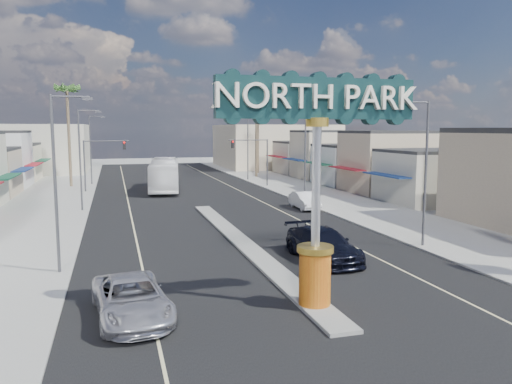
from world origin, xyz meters
TOP-DOWN VIEW (x-y plane):
  - ground at (0.00, 30.00)m, footprint 160.00×160.00m
  - road at (0.00, 30.00)m, footprint 20.00×120.00m
  - median_island at (0.00, 14.00)m, footprint 1.30×30.00m
  - sidewalk_left at (-14.00, 30.00)m, footprint 8.00×120.00m
  - sidewalk_right at (14.00, 30.00)m, footprint 8.00×120.00m
  - storefront_row_right at (24.00, 43.00)m, footprint 12.00×42.00m
  - backdrop_far_left at (-22.00, 75.00)m, footprint 20.00×20.00m
  - backdrop_far_right at (22.00, 75.00)m, footprint 20.00×20.00m
  - gateway_sign at (0.00, 1.98)m, footprint 8.20×1.50m
  - traffic_signal_left at (-9.18, 43.99)m, footprint 5.09×0.45m
  - traffic_signal_right at (9.18, 43.99)m, footprint 5.09×0.45m
  - streetlight_l_near at (-10.43, 10.00)m, footprint 2.03×0.22m
  - streetlight_l_mid at (-10.43, 30.00)m, footprint 2.03×0.22m
  - streetlight_l_far at (-10.43, 52.00)m, footprint 2.03×0.22m
  - streetlight_r_near at (10.43, 10.00)m, footprint 2.03×0.22m
  - streetlight_r_mid at (10.43, 30.00)m, footprint 2.03×0.22m
  - streetlight_r_far at (10.43, 52.00)m, footprint 2.03×0.22m
  - palm_left_far at (-13.00, 50.00)m, footprint 2.60×2.60m
  - palm_right_mid at (13.00, 56.00)m, footprint 2.60×2.60m
  - palm_right_far at (15.00, 62.00)m, footprint 2.60×2.60m
  - suv_left at (-7.28, 2.87)m, footprint 3.25×5.98m
  - suv_right at (3.36, 8.85)m, footprint 2.98×6.33m
  - car_parked_right at (9.00, 25.93)m, footprint 1.76×4.76m
  - city_bus at (-2.00, 43.44)m, footprint 4.78×13.90m

SIDE VIEW (x-z plane):
  - ground at x=0.00m, z-range 0.00..0.00m
  - road at x=0.00m, z-range 0.00..0.01m
  - sidewalk_left at x=-14.00m, z-range 0.00..0.12m
  - sidewalk_right at x=14.00m, z-range 0.00..0.12m
  - median_island at x=0.00m, z-range 0.00..0.16m
  - car_parked_right at x=9.00m, z-range 0.00..1.55m
  - suv_left at x=-7.28m, z-range 0.00..1.59m
  - suv_right at x=3.36m, z-range 0.00..1.79m
  - city_bus at x=-2.00m, z-range 0.00..3.79m
  - storefront_row_right at x=24.00m, z-range 0.00..6.00m
  - backdrop_far_left at x=-22.00m, z-range 0.00..8.00m
  - backdrop_far_right at x=22.00m, z-range 0.00..8.00m
  - traffic_signal_left at x=-9.18m, z-range 1.27..7.27m
  - traffic_signal_right at x=9.18m, z-range 1.27..7.27m
  - streetlight_l_near at x=-10.43m, z-range 0.57..9.57m
  - streetlight_l_mid at x=-10.43m, z-range 0.57..9.57m
  - streetlight_l_far at x=-10.43m, z-range 0.57..9.57m
  - streetlight_r_near at x=10.43m, z-range 0.57..9.57m
  - streetlight_r_mid at x=10.43m, z-range 0.57..9.57m
  - streetlight_r_far at x=10.43m, z-range 0.57..9.57m
  - gateway_sign at x=0.00m, z-range 1.35..10.50m
  - palm_right_mid at x=13.00m, z-range 4.55..16.65m
  - palm_left_far at x=-13.00m, z-range 4.95..18.05m
  - palm_right_far at x=15.00m, z-range 5.34..19.44m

